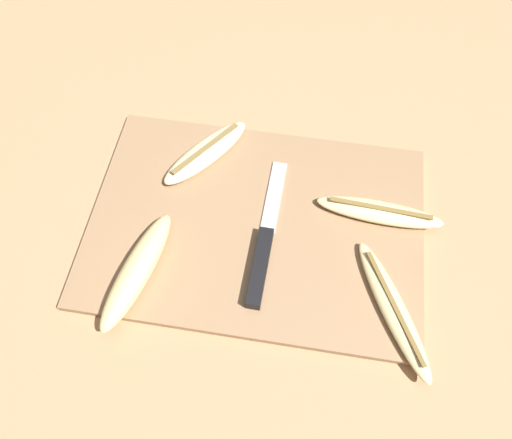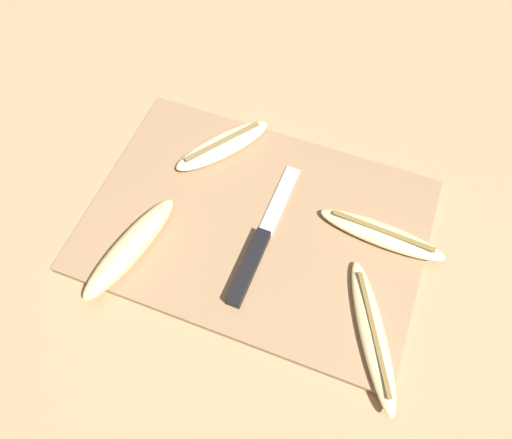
{
  "view_description": "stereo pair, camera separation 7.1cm",
  "coord_description": "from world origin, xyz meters",
  "px_view_note": "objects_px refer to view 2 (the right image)",
  "views": [
    {
      "loc": [
        0.05,
        -0.34,
        0.64
      ],
      "look_at": [
        0.0,
        0.0,
        0.02
      ],
      "focal_mm": 35.0,
      "sensor_mm": 36.0,
      "label": 1
    },
    {
      "loc": [
        0.12,
        -0.33,
        0.64
      ],
      "look_at": [
        0.0,
        0.0,
        0.02
      ],
      "focal_mm": 35.0,
      "sensor_mm": 36.0,
      "label": 2
    }
  ],
  "objects_px": {
    "banana_golden_short": "(130,248)",
    "banana_cream_curved": "(223,145)",
    "knife": "(254,255)",
    "banana_ripe_center": "(382,234)",
    "banana_mellow_near": "(373,334)"
  },
  "relations": [
    {
      "from": "banana_ripe_center",
      "to": "knife",
      "type": "bearing_deg",
      "value": -149.3
    },
    {
      "from": "knife",
      "to": "banana_golden_short",
      "type": "distance_m",
      "value": 0.17
    },
    {
      "from": "banana_cream_curved",
      "to": "banana_ripe_center",
      "type": "bearing_deg",
      "value": -13.54
    },
    {
      "from": "banana_ripe_center",
      "to": "banana_cream_curved",
      "type": "height_order",
      "value": "same"
    },
    {
      "from": "banana_ripe_center",
      "to": "banana_mellow_near",
      "type": "height_order",
      "value": "banana_ripe_center"
    },
    {
      "from": "banana_cream_curved",
      "to": "banana_mellow_near",
      "type": "relative_size",
      "value": 0.81
    },
    {
      "from": "banana_ripe_center",
      "to": "banana_cream_curved",
      "type": "relative_size",
      "value": 1.17
    },
    {
      "from": "banana_cream_curved",
      "to": "banana_golden_short",
      "type": "xyz_separation_m",
      "value": [
        -0.05,
        -0.21,
        0.01
      ]
    },
    {
      "from": "banana_cream_curved",
      "to": "banana_golden_short",
      "type": "relative_size",
      "value": 0.84
    },
    {
      "from": "banana_ripe_center",
      "to": "banana_golden_short",
      "type": "bearing_deg",
      "value": -155.32
    },
    {
      "from": "banana_cream_curved",
      "to": "banana_mellow_near",
      "type": "bearing_deg",
      "value": -35.39
    },
    {
      "from": "knife",
      "to": "banana_cream_curved",
      "type": "bearing_deg",
      "value": 126.69
    },
    {
      "from": "banana_ripe_center",
      "to": "banana_golden_short",
      "type": "xyz_separation_m",
      "value": [
        -0.32,
        -0.15,
        0.01
      ]
    },
    {
      "from": "knife",
      "to": "banana_golden_short",
      "type": "relative_size",
      "value": 1.28
    },
    {
      "from": "banana_golden_short",
      "to": "banana_cream_curved",
      "type": "bearing_deg",
      "value": 76.91
    }
  ]
}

